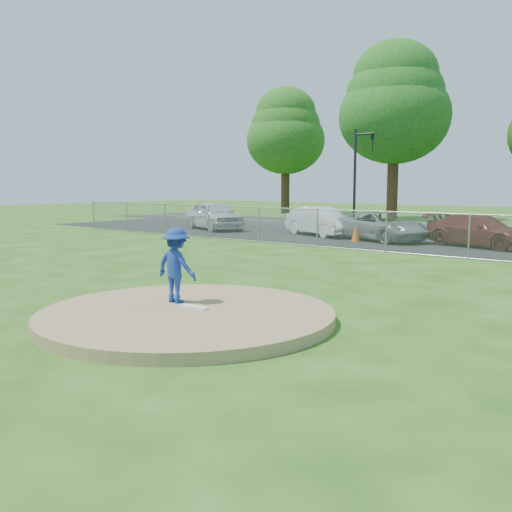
{
  "coord_description": "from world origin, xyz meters",
  "views": [
    {
      "loc": [
        7.43,
        -7.12,
        2.48
      ],
      "look_at": [
        0.0,
        2.0,
        1.0
      ],
      "focal_mm": 40.0,
      "sensor_mm": 36.0,
      "label": 1
    }
  ],
  "objects_px": {
    "parked_car_gray": "(381,226)",
    "parked_car_darkred": "(479,231)",
    "parked_car_silver": "(214,215)",
    "parked_car_white": "(321,221)",
    "traffic_cone": "(356,233)",
    "pitcher": "(176,265)",
    "traffic_signal_left": "(359,169)",
    "tree_left": "(395,102)",
    "tree_far_left": "(286,131)"
  },
  "relations": [
    {
      "from": "traffic_cone",
      "to": "parked_car_gray",
      "type": "bearing_deg",
      "value": 56.21
    },
    {
      "from": "tree_left",
      "to": "parked_car_silver",
      "type": "height_order",
      "value": "tree_left"
    },
    {
      "from": "parked_car_gray",
      "to": "tree_far_left",
      "type": "bearing_deg",
      "value": 65.58
    },
    {
      "from": "parked_car_silver",
      "to": "parked_car_gray",
      "type": "xyz_separation_m",
      "value": [
        10.02,
        0.07,
        -0.16
      ]
    },
    {
      "from": "parked_car_white",
      "to": "parked_car_darkred",
      "type": "xyz_separation_m",
      "value": [
        7.66,
        -0.29,
        -0.05
      ]
    },
    {
      "from": "tree_far_left",
      "to": "tree_left",
      "type": "distance_m",
      "value": 11.24
    },
    {
      "from": "parked_car_gray",
      "to": "parked_car_silver",
      "type": "bearing_deg",
      "value": 109.9
    },
    {
      "from": "tree_left",
      "to": "traffic_signal_left",
      "type": "height_order",
      "value": "tree_left"
    },
    {
      "from": "pitcher",
      "to": "parked_car_gray",
      "type": "distance_m",
      "value": 15.87
    },
    {
      "from": "pitcher",
      "to": "tree_left",
      "type": "bearing_deg",
      "value": -73.86
    },
    {
      "from": "tree_left",
      "to": "traffic_cone",
      "type": "distance_m",
      "value": 19.0
    },
    {
      "from": "tree_left",
      "to": "traffic_cone",
      "type": "height_order",
      "value": "tree_left"
    },
    {
      "from": "tree_left",
      "to": "parked_car_darkred",
      "type": "xyz_separation_m",
      "value": [
        11.05,
        -14.98,
        -7.59
      ]
    },
    {
      "from": "tree_far_left",
      "to": "parked_car_darkred",
      "type": "xyz_separation_m",
      "value": [
        22.05,
        -16.98,
        -6.41
      ]
    },
    {
      "from": "pitcher",
      "to": "parked_car_white",
      "type": "height_order",
      "value": "pitcher"
    },
    {
      "from": "parked_car_gray",
      "to": "tree_left",
      "type": "bearing_deg",
      "value": 43.73
    },
    {
      "from": "tree_left",
      "to": "traffic_signal_left",
      "type": "relative_size",
      "value": 2.24
    },
    {
      "from": "tree_left",
      "to": "traffic_cone",
      "type": "xyz_separation_m",
      "value": [
        6.15,
        -16.17,
        -7.86
      ]
    },
    {
      "from": "tree_left",
      "to": "parked_car_darkred",
      "type": "distance_m",
      "value": 20.1
    },
    {
      "from": "pitcher",
      "to": "parked_car_white",
      "type": "relative_size",
      "value": 0.34
    },
    {
      "from": "traffic_cone",
      "to": "parked_car_darkred",
      "type": "height_order",
      "value": "parked_car_darkred"
    },
    {
      "from": "parked_car_silver",
      "to": "traffic_signal_left",
      "type": "bearing_deg",
      "value": -18.04
    },
    {
      "from": "traffic_signal_left",
      "to": "pitcher",
      "type": "height_order",
      "value": "traffic_signal_left"
    },
    {
      "from": "traffic_signal_left",
      "to": "parked_car_gray",
      "type": "xyz_separation_m",
      "value": [
        4.59,
        -6.16,
        -2.71
      ]
    },
    {
      "from": "tree_far_left",
      "to": "tree_left",
      "type": "height_order",
      "value": "tree_left"
    },
    {
      "from": "parked_car_gray",
      "to": "parked_car_darkred",
      "type": "bearing_deg",
      "value": -68.06
    },
    {
      "from": "tree_far_left",
      "to": "traffic_signal_left",
      "type": "height_order",
      "value": "tree_far_left"
    },
    {
      "from": "parked_car_silver",
      "to": "traffic_cone",
      "type": "bearing_deg",
      "value": -72.7
    },
    {
      "from": "tree_far_left",
      "to": "parked_car_gray",
      "type": "xyz_separation_m",
      "value": [
        17.83,
        -17.16,
        -6.41
      ]
    },
    {
      "from": "tree_far_left",
      "to": "parked_car_silver",
      "type": "relative_size",
      "value": 2.29
    },
    {
      "from": "parked_car_silver",
      "to": "parked_car_gray",
      "type": "relative_size",
      "value": 1.02
    },
    {
      "from": "traffic_cone",
      "to": "parked_car_darkred",
      "type": "relative_size",
      "value": 0.17
    },
    {
      "from": "parked_car_silver",
      "to": "parked_car_white",
      "type": "relative_size",
      "value": 1.11
    },
    {
      "from": "tree_far_left",
      "to": "traffic_signal_left",
      "type": "xyz_separation_m",
      "value": [
        13.24,
        -11.0,
        -3.7
      ]
    },
    {
      "from": "parked_car_silver",
      "to": "parked_car_white",
      "type": "height_order",
      "value": "parked_car_silver"
    },
    {
      "from": "tree_left",
      "to": "pitcher",
      "type": "relative_size",
      "value": 8.65
    },
    {
      "from": "traffic_cone",
      "to": "parked_car_darkred",
      "type": "xyz_separation_m",
      "value": [
        4.89,
        1.19,
        0.27
      ]
    },
    {
      "from": "parked_car_silver",
      "to": "parked_car_darkred",
      "type": "distance_m",
      "value": 14.24
    },
    {
      "from": "tree_left",
      "to": "pitcher",
      "type": "xyz_separation_m",
      "value": [
        10.34,
        -30.63,
        -7.32
      ]
    },
    {
      "from": "traffic_signal_left",
      "to": "parked_car_silver",
      "type": "height_order",
      "value": "traffic_signal_left"
    },
    {
      "from": "parked_car_silver",
      "to": "parked_car_white",
      "type": "xyz_separation_m",
      "value": [
        6.58,
        0.55,
        -0.1
      ]
    },
    {
      "from": "tree_far_left",
      "to": "traffic_cone",
      "type": "bearing_deg",
      "value": -46.65
    },
    {
      "from": "tree_far_left",
      "to": "traffic_cone",
      "type": "relative_size",
      "value": 14.39
    },
    {
      "from": "traffic_cone",
      "to": "parked_car_gray",
      "type": "height_order",
      "value": "parked_car_gray"
    },
    {
      "from": "traffic_signal_left",
      "to": "parked_car_white",
      "type": "distance_m",
      "value": 6.38
    },
    {
      "from": "tree_far_left",
      "to": "parked_car_silver",
      "type": "bearing_deg",
      "value": -65.63
    },
    {
      "from": "pitcher",
      "to": "traffic_cone",
      "type": "height_order",
      "value": "pitcher"
    },
    {
      "from": "parked_car_darkred",
      "to": "traffic_cone",
      "type": "bearing_deg",
      "value": 118.84
    },
    {
      "from": "traffic_signal_left",
      "to": "traffic_cone",
      "type": "height_order",
      "value": "traffic_signal_left"
    },
    {
      "from": "traffic_signal_left",
      "to": "parked_car_silver",
      "type": "xyz_separation_m",
      "value": [
        -5.43,
        -6.24,
        -2.56
      ]
    }
  ]
}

